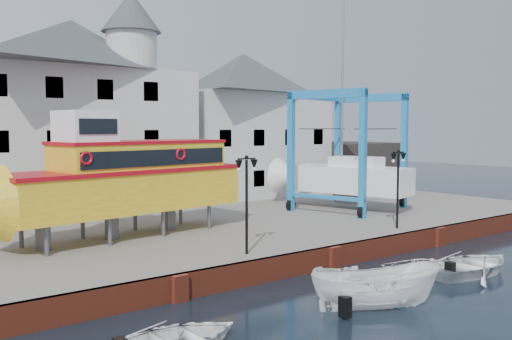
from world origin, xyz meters
TOP-DOWN VIEW (x-y plane):
  - ground at (0.00, 0.00)m, footprint 140.00×140.00m
  - hardstanding at (0.00, 11.00)m, footprint 44.00×22.00m
  - quay_wall at (-0.00, 0.10)m, footprint 44.00×0.47m
  - building_white_main at (-4.87, 18.39)m, footprint 14.00×8.30m
  - building_white_right at (9.00, 19.00)m, footprint 12.00×8.00m
  - shed_dark at (19.00, 17.00)m, footprint 8.00×7.00m
  - lamp_post_left at (-4.00, 1.20)m, footprint 1.12×0.32m
  - lamp_post_right at (6.00, 1.20)m, footprint 1.12×0.32m
  - tour_boat at (-7.16, 7.73)m, footprint 14.39×5.37m
  - travel_lift at (9.09, 8.66)m, footprint 8.01×10.05m
  - motorboat_a at (-2.97, -5.02)m, footprint 5.00×3.92m
  - motorboat_b at (4.10, -4.33)m, footprint 5.03×3.71m

SIDE VIEW (x-z plane):
  - ground at x=0.00m, z-range 0.00..0.00m
  - motorboat_a at x=-2.97m, z-range -0.92..0.92m
  - motorboat_b at x=4.10m, z-range -0.50..0.50m
  - hardstanding at x=0.00m, z-range 0.00..1.00m
  - quay_wall at x=0.00m, z-range 0.00..1.00m
  - shed_dark at x=19.00m, z-range 1.00..5.00m
  - travel_lift at x=9.09m, z-range -3.91..10.81m
  - tour_boat at x=-7.16m, z-range 0.83..6.95m
  - lamp_post_left at x=-4.00m, z-range 2.07..6.27m
  - lamp_post_right at x=6.00m, z-range 2.07..6.27m
  - building_white_right at x=9.00m, z-range 1.00..12.20m
  - building_white_main at x=-4.87m, z-range 0.34..14.34m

